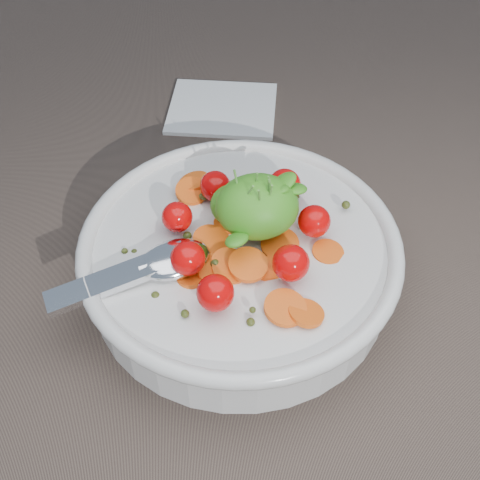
{
  "coord_description": "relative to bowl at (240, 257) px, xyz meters",
  "views": [
    {
      "loc": [
        -0.05,
        -0.4,
        0.46
      ],
      "look_at": [
        -0.01,
        -0.03,
        0.06
      ],
      "focal_mm": 45.0,
      "sensor_mm": 36.0,
      "label": 1
    }
  ],
  "objects": [
    {
      "name": "bowl",
      "position": [
        0.0,
        0.0,
        0.0
      ],
      "size": [
        0.32,
        0.3,
        0.13
      ],
      "color": "silver",
      "rests_on": "ground"
    },
    {
      "name": "ground",
      "position": [
        0.01,
        0.03,
        -0.04
      ],
      "size": [
        6.0,
        6.0,
        0.0
      ],
      "primitive_type": "plane",
      "color": "brown",
      "rests_on": "ground"
    },
    {
      "name": "napkin",
      "position": [
        0.0,
        0.29,
        -0.03
      ],
      "size": [
        0.16,
        0.14,
        0.01
      ],
      "primitive_type": "cube",
      "rotation": [
        0.0,
        0.0,
        -0.18
      ],
      "color": "white",
      "rests_on": "ground"
    }
  ]
}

